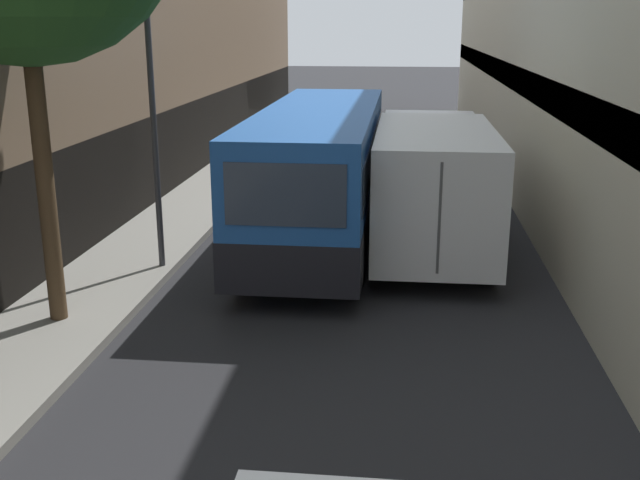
{
  "coord_description": "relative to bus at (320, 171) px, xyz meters",
  "views": [
    {
      "loc": [
        1.04,
        1.84,
        4.84
      ],
      "look_at": [
        -0.2,
        12.91,
        1.6
      ],
      "focal_mm": 42.0,
      "sensor_mm": 36.0,
      "label": 1
    }
  ],
  "objects": [
    {
      "name": "sidewalk_left",
      "position": [
        -3.7,
        -3.44,
        -1.52
      ],
      "size": [
        2.16,
        60.0,
        0.16
      ],
      "color": "gray",
      "rests_on": "ground_plane"
    },
    {
      "name": "bus",
      "position": [
        0.0,
        0.0,
        0.0
      ],
      "size": [
        2.47,
        10.01,
        3.02
      ],
      "color": "#1E519E",
      "rests_on": "ground_plane"
    },
    {
      "name": "street_lamp",
      "position": [
        -2.87,
        -2.76,
        3.37
      ],
      "size": [
        0.36,
        0.8,
        6.96
      ],
      "color": "#38383D",
      "rests_on": "sidewalk_left"
    },
    {
      "name": "box_truck",
      "position": [
        2.53,
        -0.12,
        -0.07
      ],
      "size": [
        2.41,
        7.81,
        2.75
      ],
      "color": "silver",
      "rests_on": "ground_plane"
    },
    {
      "name": "ground_plane",
      "position": [
        0.82,
        -3.44,
        -1.6
      ],
      "size": [
        150.0,
        150.0,
        0.0
      ],
      "primitive_type": "plane",
      "color": "#232326"
    }
  ]
}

